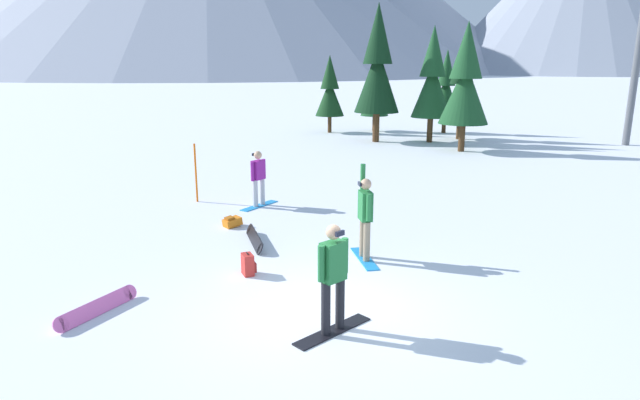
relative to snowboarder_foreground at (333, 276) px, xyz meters
The scene contains 16 objects.
ground_plane 1.20m from the snowboarder_foreground, 111.43° to the left, with size 800.00×800.00×0.00m, color white.
snowboarder_foreground is the anchor object (origin of this frame).
snowboarder_midground 3.44m from the snowboarder_foreground, 89.54° to the left, with size 0.83×1.44×2.09m.
snowboarder_background 8.18m from the snowboarder_foreground, 117.09° to the left, with size 0.79×1.46×1.68m.
loose_snowboard_near_left 4.20m from the snowboarder_foreground, behind, with size 0.60×1.70×0.25m.
loose_snowboard_far_spare 4.84m from the snowboarder_foreground, 124.48° to the left, with size 1.02×1.72×0.26m.
backpack_red 3.06m from the snowboarder_foreground, 137.00° to the left, with size 0.37×0.38×0.47m.
backpack_orange 6.37m from the snowboarder_foreground, 126.22° to the left, with size 0.54×0.56×0.29m.
trail_marker_pole 9.38m from the snowboarder_foreground, 128.12° to the left, with size 0.06×0.06×1.83m, color orange.
pine_tree_broad 24.03m from the snowboarder_foreground, 83.96° to the left, with size 2.01×2.01×5.39m.
pine_tree_slender 25.71m from the snowboarder_foreground, 101.69° to the left, with size 1.76×1.76×4.68m.
pine_tree_leaning 26.64m from the snowboarder_foreground, 86.34° to the left, with size 1.68×1.68×5.01m.
pine_tree_tall 22.05m from the snowboarder_foreground, 95.07° to the left, with size 2.42×2.42×7.27m.
pine_tree_short 26.62m from the snowboarder_foreground, 95.63° to the left, with size 1.75×1.75×4.41m.
pine_tree_twin 19.66m from the snowboarder_foreground, 82.51° to the left, with size 2.36×2.36×6.11m.
pine_tree_young 22.40m from the snowboarder_foreground, 87.57° to the left, with size 2.13×2.13×6.13m.
Camera 1 is at (1.79, -8.50, 4.23)m, focal length 30.48 mm.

